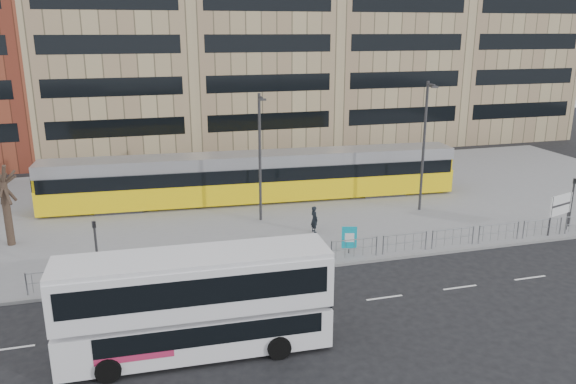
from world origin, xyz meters
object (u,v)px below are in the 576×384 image
object	(u,v)px
traffic_light_west	(96,243)
lamp_post_east	(424,142)
ad_panel	(349,238)
traffic_light_east	(572,196)
lamp_post_west	(260,153)
bare_tree	(0,162)
double_decker_bus	(196,301)
pedestrian	(314,219)
station_sign	(561,206)
tram	(255,177)

from	to	relation	value
traffic_light_west	lamp_post_east	world-z (taller)	lamp_post_east
ad_panel	lamp_post_east	bearing A→B (deg)	53.88
traffic_light_east	lamp_post_east	distance (m)	9.60
lamp_post_west	bare_tree	size ratio (longest dim) A/B	1.22
traffic_light_east	bare_tree	bearing A→B (deg)	-170.08
lamp_post_west	bare_tree	bearing A→B (deg)	-178.79
double_decker_bus	ad_panel	distance (m)	11.87
double_decker_bus	lamp_post_east	world-z (taller)	lamp_post_east
ad_panel	pedestrian	world-z (taller)	pedestrian
pedestrian	double_decker_bus	bearing A→B (deg)	130.30
ad_panel	bare_tree	world-z (taller)	bare_tree
pedestrian	bare_tree	distance (m)	18.06
station_sign	lamp_post_east	xyz separation A→B (m)	(-5.85, 6.31, 3.06)
station_sign	bare_tree	xyz separation A→B (m)	(-31.58, 6.84, 3.21)
ad_panel	lamp_post_west	bearing A→B (deg)	132.40
traffic_light_west	lamp_post_west	distance (m)	12.10
station_sign	pedestrian	distance (m)	14.80
station_sign	lamp_post_west	distance (m)	18.49
station_sign	ad_panel	distance (m)	13.44
tram	traffic_light_west	world-z (taller)	tram
pedestrian	lamp_post_east	world-z (taller)	lamp_post_east
ad_panel	traffic_light_west	world-z (taller)	traffic_light_west
double_decker_bus	lamp_post_west	bearing A→B (deg)	69.77
traffic_light_west	bare_tree	xyz separation A→B (m)	(-5.06, 6.46, 2.90)
station_sign	traffic_light_east	world-z (taller)	traffic_light_east
ad_panel	traffic_light_west	distance (m)	13.15
lamp_post_west	lamp_post_east	world-z (taller)	lamp_post_east
pedestrian	station_sign	bearing A→B (deg)	-118.70
double_decker_bus	traffic_light_west	world-z (taller)	double_decker_bus
ad_panel	traffic_light_east	xyz separation A→B (m)	(14.92, 0.40, 1.07)
lamp_post_west	station_sign	bearing A→B (deg)	-23.05
tram	ad_panel	distance (m)	11.54
lamp_post_east	lamp_post_west	bearing A→B (deg)	175.57
lamp_post_west	lamp_post_east	xyz separation A→B (m)	(10.97, -0.85, 0.27)
lamp_post_west	lamp_post_east	size ratio (longest dim) A/B	0.94
pedestrian	traffic_light_west	xyz separation A→B (m)	(-12.33, -3.72, 1.15)
tram	lamp_post_east	world-z (taller)	lamp_post_east
station_sign	lamp_post_east	distance (m)	9.13
station_sign	ad_panel	xyz separation A→B (m)	(-13.42, 0.37, -0.76)
traffic_light_east	bare_tree	distance (m)	33.76
tram	station_sign	distance (m)	19.88
ad_panel	bare_tree	distance (m)	19.69
ad_panel	traffic_light_east	world-z (taller)	traffic_light_east
ad_panel	lamp_post_west	world-z (taller)	lamp_post_west
tram	bare_tree	distance (m)	16.40
tram	bare_tree	world-z (taller)	bare_tree
tram	bare_tree	bearing A→B (deg)	-159.36
station_sign	lamp_post_west	size ratio (longest dim) A/B	0.29
pedestrian	lamp_post_west	distance (m)	5.42
pedestrian	lamp_post_west	world-z (taller)	lamp_post_west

